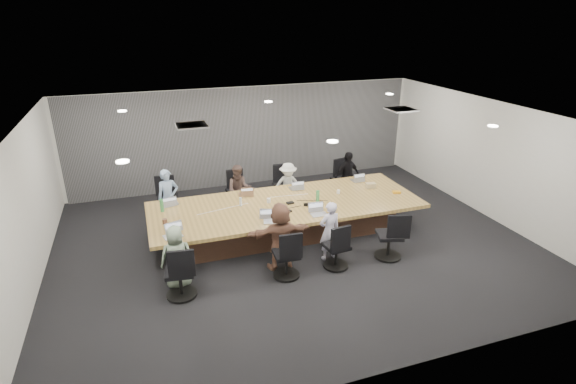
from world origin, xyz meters
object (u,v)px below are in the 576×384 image
object	(u,v)px
chair_4	(180,275)
laptop_5	(272,221)
person_3	(347,176)
laptop_2	(295,188)
stapler	(307,205)
person_4	(177,257)
chair_0	(168,202)
laptop_1	(245,194)
person_5	(280,236)
person_1	(239,190)
person_2	(288,186)
canvas_bag	(371,186)
laptop_3	(357,180)
conference_table	(287,217)
chair_5	(286,258)
chair_3	(341,182)
mug_brown	(165,222)
person_6	(329,231)
chair_7	(389,239)
laptop_0	(170,204)
person_0	(168,198)
bottle_clear	(241,202)
chair_1	(237,194)
laptop_6	(319,214)
chair_2	(284,188)
bottle_green_right	(318,196)
bottle_green_left	(162,206)
laptop_4	(173,236)
snack_packet	(396,192)

from	to	relation	value
chair_4	laptop_5	size ratio (longest dim) A/B	2.51
person_3	laptop_5	world-z (taller)	person_3
laptop_2	stapler	size ratio (longest dim) A/B	1.83
person_4	chair_0	bearing A→B (deg)	-92.16
laptop_1	person_5	distance (m)	2.16
person_1	person_2	bearing A→B (deg)	11.47
canvas_bag	laptop_3	bearing A→B (deg)	97.08
conference_table	person_3	distance (m)	2.55
chair_5	laptop_1	xyz separation A→B (m)	(-0.17, 2.50, 0.35)
chair_3	person_5	size ratio (longest dim) A/B	0.55
conference_table	person_4	distance (m)	2.90
laptop_3	conference_table	bearing A→B (deg)	17.85
laptop_1	person_4	xyz separation A→B (m)	(-1.79, -2.15, -0.15)
chair_0	person_2	size ratio (longest dim) A/B	0.71
chair_3	mug_brown	distance (m)	5.18
laptop_1	person_6	size ratio (longest dim) A/B	0.23
laptop_3	stapler	world-z (taller)	stapler
chair_5	chair_7	world-z (taller)	chair_7
chair_4	laptop_1	xyz separation A→B (m)	(1.79, 2.50, 0.33)
chair_4	mug_brown	xyz separation A→B (m)	(-0.10, 1.49, 0.38)
laptop_0	mug_brown	xyz separation A→B (m)	(-0.20, -1.01, 0.05)
laptop_0	laptop_1	bearing A→B (deg)	170.96
chair_3	chair_5	world-z (taller)	chair_5
person_0	laptop_0	xyz separation A→B (m)	(0.00, -0.55, 0.07)
laptop_0	laptop_2	xyz separation A→B (m)	(2.95, 0.00, 0.00)
laptop_1	chair_0	bearing A→B (deg)	-15.89
conference_table	mug_brown	distance (m)	2.69
bottle_clear	chair_1	bearing A→B (deg)	81.07
chair_7	person_5	size ratio (longest dim) A/B	0.62
laptop_6	chair_2	bearing A→B (deg)	91.79
chair_1	bottle_green_right	world-z (taller)	bottle_green_right
chair_0	bottle_clear	world-z (taller)	bottle_clear
person_1	person_3	world-z (taller)	person_3
person_3	canvas_bag	bearing A→B (deg)	-98.36
laptop_0	bottle_green_left	distance (m)	0.42
bottle_green_left	person_6	bearing A→B (deg)	-30.17
bottle_clear	person_5	bearing A→B (deg)	-75.18
chair_4	laptop_1	size ratio (longest dim) A/B	2.91
laptop_4	mug_brown	xyz separation A→B (m)	(-0.10, 0.59, 0.05)
person_0	laptop_5	distance (m)	2.85
person_6	laptop_6	bearing A→B (deg)	-95.53
laptop_1	stapler	world-z (taller)	stapler
conference_table	canvas_bag	size ratio (longest dim) A/B	25.81
conference_table	laptop_0	bearing A→B (deg)	161.94
conference_table	laptop_1	size ratio (longest dim) A/B	20.75
conference_table	laptop_6	distance (m)	0.98
laptop_1	bottle_clear	bearing A→B (deg)	80.67
chair_1	chair_3	bearing A→B (deg)	175.57
laptop_3	mug_brown	distance (m)	4.91
person_4	snack_packet	bearing A→B (deg)	-168.40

